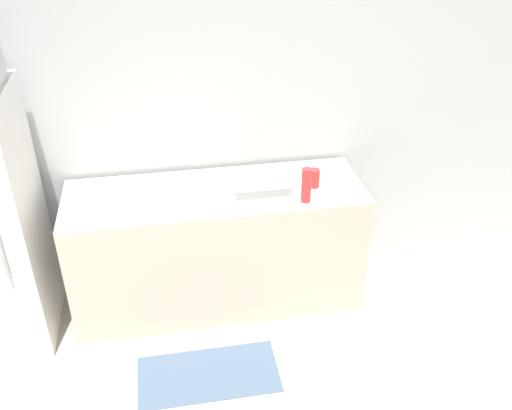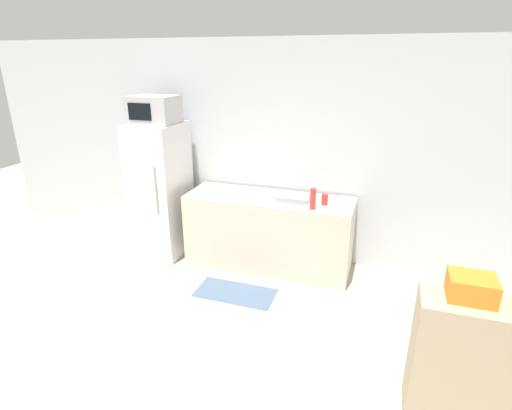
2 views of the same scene
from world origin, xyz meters
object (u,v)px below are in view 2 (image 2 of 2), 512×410
(bottle_tall, at_px, (313,199))
(bottle_short, at_px, (325,199))
(microwave, at_px, (154,110))
(refrigerator, at_px, (161,190))
(basket, at_px, (472,288))

(bottle_tall, bearing_deg, bottle_short, 60.03)
(microwave, height_order, bottle_tall, microwave)
(refrigerator, xyz_separation_m, microwave, (-0.00, -0.00, 0.98))
(refrigerator, height_order, microwave, microwave)
(microwave, distance_m, basket, 3.68)
(refrigerator, relative_size, microwave, 3.14)
(refrigerator, relative_size, bottle_tall, 7.30)
(refrigerator, relative_size, basket, 5.94)
(refrigerator, height_order, bottle_short, refrigerator)
(bottle_tall, distance_m, basket, 1.94)
(basket, bearing_deg, bottle_short, 125.85)
(bottle_tall, height_order, basket, basket)
(microwave, bearing_deg, bottle_short, 0.44)
(refrigerator, xyz_separation_m, bottle_short, (2.03, 0.01, 0.11))
(microwave, xyz_separation_m, bottle_short, (2.03, 0.02, -0.88))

